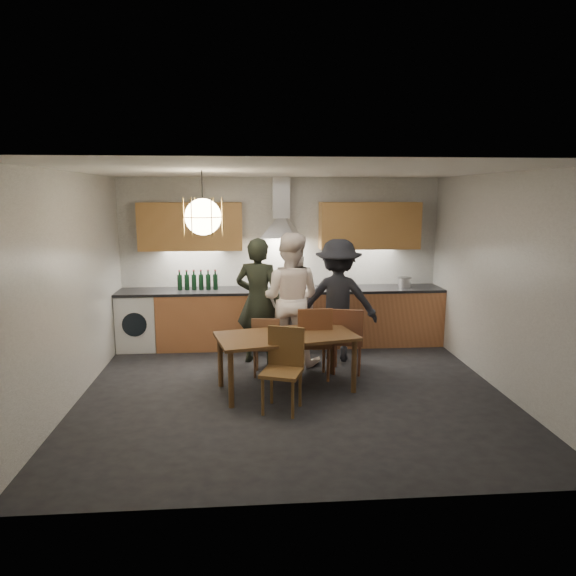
{
  "coord_description": "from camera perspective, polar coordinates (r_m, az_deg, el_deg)",
  "views": [
    {
      "loc": [
        -0.51,
        -5.82,
        2.35
      ],
      "look_at": [
        -0.03,
        0.4,
        1.2
      ],
      "focal_mm": 32.0,
      "sensor_mm": 36.0,
      "label": 1
    }
  ],
  "objects": [
    {
      "name": "stock_pot",
      "position": [
        8.28,
        12.82,
        0.61
      ],
      "size": [
        0.22,
        0.22,
        0.14
      ],
      "primitive_type": "cylinder",
      "rotation": [
        0.0,
        0.0,
        -0.08
      ],
      "color": "silver",
      "rests_on": "counter_run"
    },
    {
      "name": "chair_back_left",
      "position": [
        6.66,
        -2.42,
        -6.08
      ],
      "size": [
        0.4,
        0.4,
        0.79
      ],
      "rotation": [
        0.0,
        0.0,
        3.02
      ],
      "color": "brown",
      "rests_on": "ground"
    },
    {
      "name": "chair_back_mid",
      "position": [
        6.52,
        2.88,
        -5.63
      ],
      "size": [
        0.44,
        0.44,
        0.96
      ],
      "rotation": [
        0.0,
        0.0,
        3.16
      ],
      "color": "brown",
      "rests_on": "ground"
    },
    {
      "name": "wine_bottles",
      "position": [
        7.95,
        -10.02,
        0.89
      ],
      "size": [
        0.61,
        0.07,
        0.3
      ],
      "color": "black",
      "rests_on": "counter_run"
    },
    {
      "name": "chair_back_right",
      "position": [
        6.79,
        6.61,
        -5.36
      ],
      "size": [
        0.49,
        0.49,
        0.89
      ],
      "rotation": [
        0.0,
        0.0,
        2.9
      ],
      "color": "brown",
      "rests_on": "ground"
    },
    {
      "name": "dining_table",
      "position": [
        6.18,
        -0.21,
        -5.91
      ],
      "size": [
        1.77,
        1.16,
        0.69
      ],
      "rotation": [
        0.0,
        0.0,
        0.23
      ],
      "color": "brown",
      "rests_on": "ground"
    },
    {
      "name": "range_stove",
      "position": [
        8.01,
        -0.67,
        -3.33
      ],
      "size": [
        0.9,
        0.6,
        0.92
      ],
      "color": "silver",
      "rests_on": "ground"
    },
    {
      "name": "person_left",
      "position": [
        7.14,
        -3.33,
        -1.45
      ],
      "size": [
        0.74,
        0.6,
        1.76
      ],
      "primitive_type": "imported",
      "rotation": [
        0.0,
        0.0,
        2.84
      ],
      "color": "black",
      "rests_on": "ground"
    },
    {
      "name": "mixing_bowl",
      "position": [
        7.96,
        6.09,
        0.14
      ],
      "size": [
        0.32,
        0.32,
        0.07
      ],
      "primitive_type": "imported",
      "rotation": [
        0.0,
        0.0,
        -0.17
      ],
      "color": "silver",
      "rests_on": "counter_run"
    },
    {
      "name": "counter_run",
      "position": [
        8.02,
        -0.5,
        -3.26
      ],
      "size": [
        5.0,
        0.62,
        0.9
      ],
      "color": "#D58652",
      "rests_on": "ground"
    },
    {
      "name": "wall_fixtures",
      "position": [
        7.92,
        -0.75,
        6.99
      ],
      "size": [
        4.3,
        0.54,
        1.1
      ],
      "color": "tan",
      "rests_on": "ground"
    },
    {
      "name": "person_right",
      "position": [
        7.3,
        5.56,
        -1.36
      ],
      "size": [
        1.21,
        0.83,
        1.73
      ],
      "primitive_type": "imported",
      "rotation": [
        0.0,
        0.0,
        2.96
      ],
      "color": "black",
      "rests_on": "ground"
    },
    {
      "name": "pendant_lamp",
      "position": [
        5.75,
        -9.43,
        7.81
      ],
      "size": [
        0.43,
        0.43,
        0.7
      ],
      "color": "black",
      "rests_on": "ground"
    },
    {
      "name": "person_mid",
      "position": [
        7.1,
        0.17,
        -1.2
      ],
      "size": [
        1.06,
        0.93,
        1.83
      ],
      "primitive_type": "imported",
      "rotation": [
        0.0,
        0.0,
        2.84
      ],
      "color": "white",
      "rests_on": "ground"
    },
    {
      "name": "room_shell",
      "position": [
        5.88,
        0.55,
        4.16
      ],
      "size": [
        5.02,
        4.52,
        2.61
      ],
      "color": "silver",
      "rests_on": "ground"
    },
    {
      "name": "ground",
      "position": [
        6.3,
        0.52,
        -11.47
      ],
      "size": [
        5.0,
        5.0,
        0.0
      ],
      "primitive_type": "plane",
      "color": "black",
      "rests_on": "ground"
    },
    {
      "name": "chair_front",
      "position": [
        5.69,
        -0.48,
        -8.34
      ],
      "size": [
        0.52,
        0.52,
        0.91
      ],
      "rotation": [
        0.0,
        0.0,
        -0.34
      ],
      "color": "brown",
      "rests_on": "ground"
    }
  ]
}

